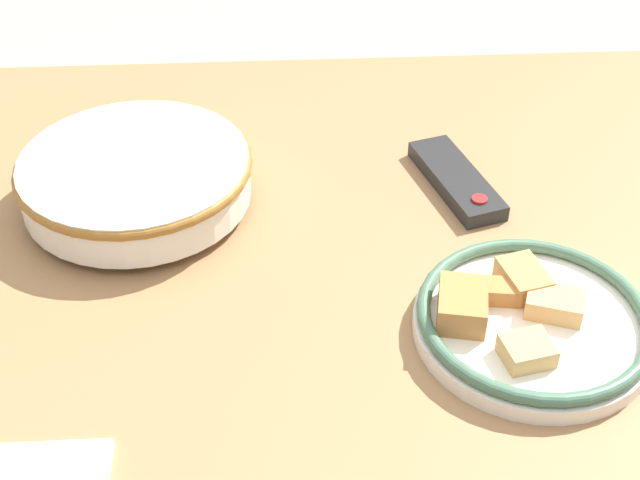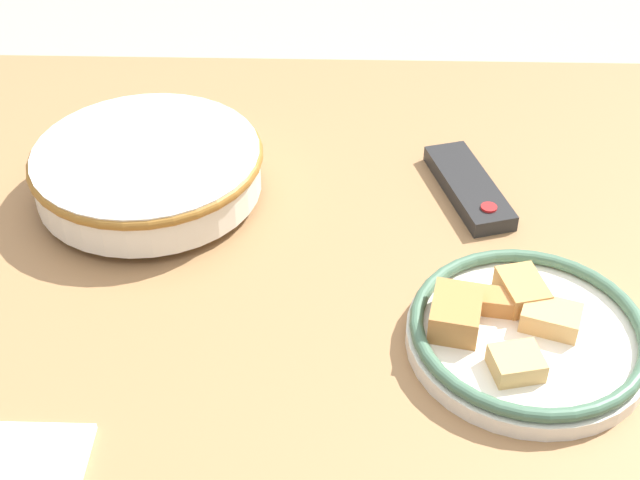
{
  "view_description": "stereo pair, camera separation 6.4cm",
  "coord_description": "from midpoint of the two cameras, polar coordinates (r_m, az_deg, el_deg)",
  "views": [
    {
      "loc": [
        -0.0,
        -0.77,
        1.41
      ],
      "look_at": [
        0.04,
        -0.01,
        0.8
      ],
      "focal_mm": 50.0,
      "sensor_mm": 36.0,
      "label": 1
    },
    {
      "loc": [
        0.06,
        -0.77,
        1.41
      ],
      "look_at": [
        0.04,
        -0.01,
        0.8
      ],
      "focal_mm": 50.0,
      "sensor_mm": 36.0,
      "label": 2
    }
  ],
  "objects": [
    {
      "name": "dining_table",
      "position": [
        1.06,
        -4.01,
        -4.66
      ],
      "size": [
        1.34,
        0.94,
        0.76
      ],
      "color": "olive",
      "rests_on": "ground_plane"
    },
    {
      "name": "food_plate",
      "position": [
        0.92,
        11.41,
        -5.06
      ],
      "size": [
        0.24,
        0.24,
        0.05
      ],
      "color": "silver",
      "rests_on": "dining_table"
    },
    {
      "name": "tv_remote",
      "position": [
        1.11,
        7.16,
        3.79
      ],
      "size": [
        0.1,
        0.18,
        0.02
      ],
      "rotation": [
        0.0,
        0.0,
        3.43
      ],
      "color": "black",
      "rests_on": "dining_table"
    },
    {
      "name": "noodle_bowl",
      "position": [
        1.08,
        -13.28,
        3.88
      ],
      "size": [
        0.28,
        0.28,
        0.07
      ],
      "color": "silver",
      "rests_on": "dining_table"
    }
  ]
}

